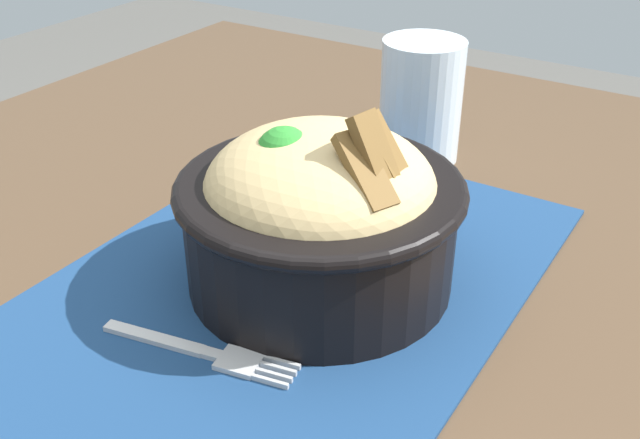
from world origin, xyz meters
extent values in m
cube|color=#4C3826|center=(0.00, 0.00, 0.75)|extent=(1.16, 0.99, 0.03)
cylinder|color=#412F20|center=(-0.52, -0.43, 0.37)|extent=(0.04, 0.04, 0.73)
cube|color=navy|center=(-0.03, -0.01, 0.76)|extent=(0.48, 0.30, 0.00)
cylinder|color=black|center=(-0.07, 0.01, 0.80)|extent=(0.19, 0.19, 0.08)
torus|color=black|center=(-0.07, 0.01, 0.84)|extent=(0.20, 0.20, 0.01)
ellipsoid|color=tan|center=(-0.07, 0.01, 0.84)|extent=(0.20, 0.20, 0.08)
sphere|color=#2B842C|center=(-0.05, 0.02, 0.86)|extent=(0.03, 0.03, 0.03)
sphere|color=#2B842C|center=(-0.06, -0.01, 0.86)|extent=(0.04, 0.04, 0.04)
sphere|color=#2B842C|center=(-0.06, -0.01, 0.86)|extent=(0.04, 0.04, 0.04)
cylinder|color=orange|center=(-0.10, -0.01, 0.86)|extent=(0.03, 0.02, 0.01)
cylinder|color=orange|center=(-0.03, -0.01, 0.86)|extent=(0.01, 0.03, 0.01)
cube|color=brown|center=(-0.05, 0.05, 0.87)|extent=(0.04, 0.05, 0.04)
cube|color=brown|center=(-0.06, 0.05, 0.87)|extent=(0.03, 0.04, 0.06)
cube|color=brown|center=(-0.07, 0.06, 0.87)|extent=(0.02, 0.04, 0.05)
cube|color=#B2B2B2|center=(0.04, -0.05, 0.76)|extent=(0.02, 0.07, 0.00)
cube|color=#B2B2B2|center=(0.04, -0.01, 0.76)|extent=(0.01, 0.01, 0.00)
cube|color=#B2B2B2|center=(0.03, 0.01, 0.76)|extent=(0.03, 0.03, 0.00)
cube|color=#B2B2B2|center=(0.04, 0.04, 0.76)|extent=(0.01, 0.02, 0.00)
cube|color=#B2B2B2|center=(0.03, 0.04, 0.76)|extent=(0.01, 0.02, 0.00)
cube|color=#B2B2B2|center=(0.03, 0.04, 0.76)|extent=(0.01, 0.02, 0.00)
cube|color=#B2B2B2|center=(0.02, 0.04, 0.76)|extent=(0.01, 0.02, 0.00)
cylinder|color=silver|center=(-0.30, -0.03, 0.82)|extent=(0.08, 0.08, 0.11)
cylinder|color=silver|center=(-0.30, -0.03, 0.78)|extent=(0.07, 0.07, 0.04)
camera|label=1|loc=(0.30, 0.24, 1.07)|focal=41.69mm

